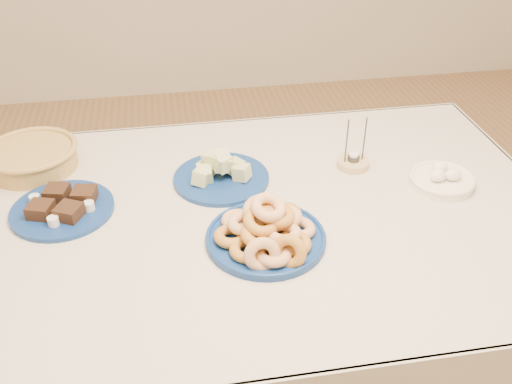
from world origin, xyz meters
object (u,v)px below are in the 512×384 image
brownie_plate (63,207)px  donut_platter (267,232)px  melon_plate (220,172)px  dining_table (253,242)px  candle_holder (353,162)px  wicker_basket (32,157)px  egg_bowl (442,179)px

brownie_plate → donut_platter: bearing=-23.3°
donut_platter → melon_plate: donut_platter is taller
dining_table → candle_holder: size_ratio=10.37×
donut_platter → candle_holder: size_ratio=2.09×
dining_table → wicker_basket: bearing=151.4°
melon_plate → egg_bowl: 0.65m
candle_holder → melon_plate: bearing=-178.9°
donut_platter → wicker_basket: size_ratio=1.08×
dining_table → melon_plate: size_ratio=5.07×
melon_plate → brownie_plate: melon_plate is taller
melon_plate → wicker_basket: size_ratio=1.06×
egg_bowl → dining_table: bearing=-175.9°
melon_plate → dining_table: bearing=-68.6°
dining_table → melon_plate: bearing=111.4°
wicker_basket → candle_holder: candle_holder is taller
melon_plate → candle_holder: (0.41, 0.01, -0.01)m
wicker_basket → brownie_plate: bearing=-66.1°
candle_holder → egg_bowl: 0.26m
melon_plate → candle_holder: size_ratio=2.05×
dining_table → wicker_basket: 0.73m
candle_holder → dining_table: bearing=-152.1°
donut_platter → egg_bowl: (0.55, 0.18, -0.02)m
egg_bowl → donut_platter: bearing=-162.3°
candle_holder → egg_bowl: size_ratio=0.76×
brownie_plate → wicker_basket: size_ratio=1.00×
brownie_plate → wicker_basket: bearing=113.9°
dining_table → egg_bowl: (0.57, 0.04, 0.13)m
brownie_plate → egg_bowl: size_ratio=1.47×
wicker_basket → candle_holder: bearing=-9.3°
candle_holder → wicker_basket: bearing=170.7°
donut_platter → egg_bowl: donut_platter is taller
donut_platter → egg_bowl: 0.58m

